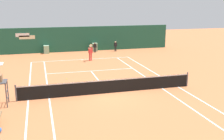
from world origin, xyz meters
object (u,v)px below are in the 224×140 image
(ball_kid_left_post, at_px, (116,45))
(tennis_ball_by_sideline, at_px, (150,73))
(player_on_baseline, at_px, (90,51))
(ball_kid_centre_post, at_px, (95,47))
(tennis_ball_near_service_line, at_px, (67,79))

(ball_kid_left_post, relative_size, tennis_ball_by_sideline, 19.21)
(player_on_baseline, relative_size, tennis_ball_by_sideline, 27.63)
(player_on_baseline, relative_size, ball_kid_left_post, 1.44)
(player_on_baseline, height_order, ball_kid_left_post, player_on_baseline)
(player_on_baseline, distance_m, tennis_ball_by_sideline, 7.90)
(ball_kid_left_post, distance_m, ball_kid_centre_post, 2.68)
(ball_kid_centre_post, height_order, tennis_ball_near_service_line, ball_kid_centre_post)
(tennis_ball_by_sideline, height_order, tennis_ball_near_service_line, same)
(ball_kid_centre_post, bearing_deg, tennis_ball_near_service_line, 77.33)
(player_on_baseline, distance_m, ball_kid_centre_post, 5.02)
(tennis_ball_near_service_line, bearing_deg, ball_kid_centre_post, 67.49)
(tennis_ball_near_service_line, bearing_deg, ball_kid_left_post, 56.97)
(player_on_baseline, distance_m, tennis_ball_near_service_line, 7.38)
(ball_kid_left_post, distance_m, tennis_ball_by_sideline, 11.59)
(ball_kid_left_post, xyz_separation_m, tennis_ball_near_service_line, (-7.38, -11.35, -0.72))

